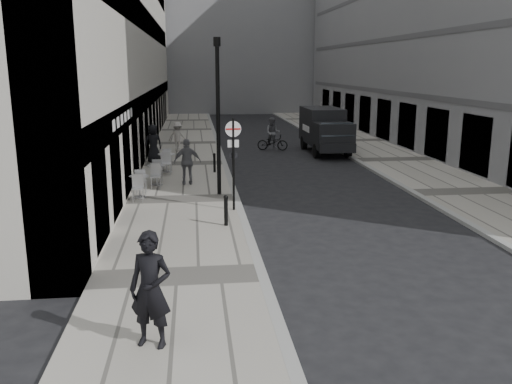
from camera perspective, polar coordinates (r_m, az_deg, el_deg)
ground at (r=10.62m, az=2.47°, el=-14.34°), size 120.00×120.00×0.00m
sidewalk at (r=27.74m, az=-7.48°, el=2.91°), size 4.00×60.00×0.12m
far_sidewalk at (r=29.66m, az=14.31°, el=3.27°), size 4.00×60.00×0.12m
building_far at (r=65.67m, az=-4.13°, el=18.35°), size 24.00×16.00×22.00m
walking_man at (r=9.60m, az=-11.04°, el=-10.07°), size 0.88×0.72×2.07m
sign_post at (r=18.13m, az=-2.40°, el=4.26°), size 0.54×0.09×3.12m
lamppost at (r=20.35m, az=-4.02°, el=8.69°), size 0.26×0.26×5.81m
bollard_near at (r=16.61m, az=-3.18°, el=-2.05°), size 0.12×0.12×0.89m
bollard_far at (r=25.12m, az=-4.39°, el=3.03°), size 0.11×0.11×0.83m
panel_van at (r=31.67m, az=7.24°, el=6.68°), size 2.05×5.43×2.55m
cyclist at (r=32.49m, az=1.75°, el=5.75°), size 1.92×1.07×1.96m
pedestrian_a at (r=22.52m, az=-7.24°, el=3.18°), size 1.14×0.54×1.90m
pedestrian_b at (r=31.73m, az=-8.25°, el=5.80°), size 1.20×0.85×1.68m
pedestrian_c at (r=28.32m, az=-10.78°, el=5.08°), size 1.11×0.96×1.91m
cafe_table_near at (r=22.64m, az=-10.41°, el=1.96°), size 0.77×1.73×0.98m
cafe_table_mid at (r=25.43m, az=-9.39°, el=3.23°), size 0.78×1.76×1.00m
cafe_table_far at (r=20.61m, az=-12.18°, el=0.77°), size 0.75×1.69×0.96m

